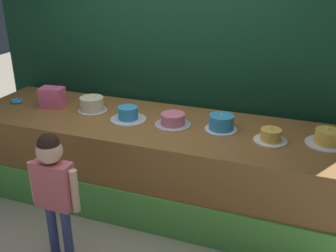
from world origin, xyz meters
name	(u,v)px	position (x,y,z in m)	size (l,w,h in m)	color
ground_plane	(130,227)	(0.00, 0.00, 0.00)	(12.00, 12.00, 0.00)	#ADA38E
stage_platform	(151,161)	(0.00, 0.50, 0.41)	(3.54, 1.04, 0.81)	brown
curtain_backdrop	(174,35)	(0.00, 1.12, 1.50)	(4.03, 0.08, 2.99)	#113823
child_figure	(53,181)	(-0.35, -0.51, 0.69)	(0.41, 0.19, 1.07)	#3F4C8C
pink_box	(52,97)	(-1.08, 0.54, 0.91)	(0.23, 0.15, 0.20)	#E7618F
donut	(16,101)	(-1.51, 0.50, 0.83)	(0.12, 0.12, 0.03)	#3399D8
cake_far_left	(92,104)	(-0.65, 0.57, 0.88)	(0.29, 0.29, 0.14)	silver
cake_left	(128,114)	(-0.22, 0.48, 0.87)	(0.33, 0.33, 0.12)	silver
cake_center_left	(173,120)	(0.22, 0.51, 0.86)	(0.33, 0.33, 0.11)	silver
cake_center_right	(221,123)	(0.65, 0.55, 0.88)	(0.28, 0.28, 0.17)	white
cake_right	(271,136)	(1.08, 0.46, 0.86)	(0.27, 0.27, 0.15)	white
cake_far_right	(327,138)	(1.51, 0.56, 0.87)	(0.33, 0.33, 0.17)	silver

